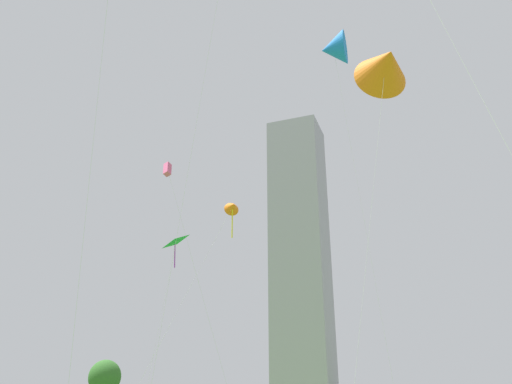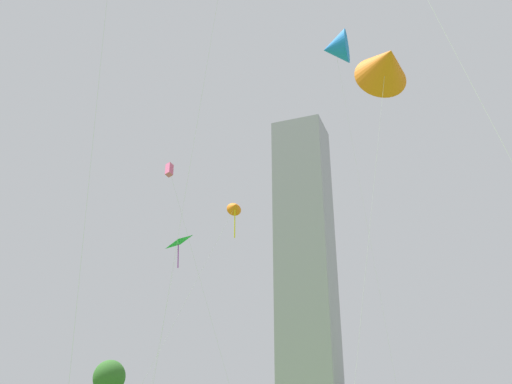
% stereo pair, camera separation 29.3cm
% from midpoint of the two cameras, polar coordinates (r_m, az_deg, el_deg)
% --- Properties ---
extents(kite_flying_0, '(3.00, 4.71, 31.58)m').
position_cam_midpoint_polar(kite_flying_0, '(45.06, 9.15, 15.77)').
color(kite_flying_0, silver).
rests_on(kite_flying_0, ground).
extents(kite_flying_1, '(2.44, 3.07, 18.06)m').
position_cam_midpoint_polar(kite_flying_1, '(51.92, -8.58, -5.78)').
color(kite_flying_1, silver).
rests_on(kite_flying_1, ground).
extents(kite_flying_2, '(7.82, 5.77, 18.95)m').
position_cam_midpoint_polar(kite_flying_2, '(44.33, -2.21, -1.73)').
color(kite_flying_2, silver).
rests_on(kite_flying_2, ground).
extents(kite_flying_3, '(2.28, 8.06, 18.98)m').
position_cam_midpoint_polar(kite_flying_3, '(38.17, -9.51, 2.31)').
color(kite_flying_3, silver).
rests_on(kite_flying_3, ground).
extents(kite_flying_6, '(4.96, 3.98, 21.52)m').
position_cam_midpoint_polar(kite_flying_6, '(30.28, 14.73, 13.81)').
color(kite_flying_6, silver).
rests_on(kite_flying_6, ground).
extents(park_tree_2, '(3.46, 3.46, 6.78)m').
position_cam_midpoint_polar(park_tree_2, '(60.41, -16.14, -19.54)').
color(park_tree_2, brown).
rests_on(park_tree_2, ground).
extents(distant_highrise_0, '(19.90, 18.31, 95.43)m').
position_cam_midpoint_polar(distant_highrise_0, '(167.53, 5.67, -7.14)').
color(distant_highrise_0, '#939399').
rests_on(distant_highrise_0, ground).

